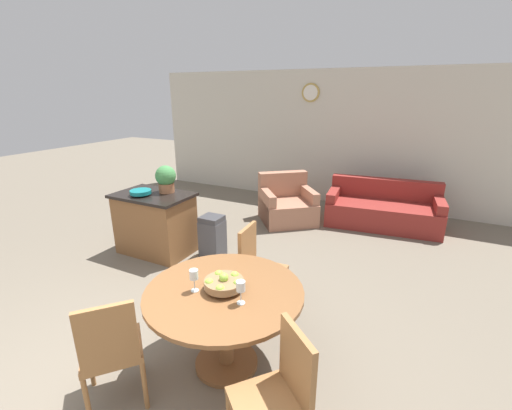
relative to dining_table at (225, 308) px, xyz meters
The scene contains 15 objects.
ground_plane 1.17m from the dining_table, 127.81° to the right, with size 24.00×24.00×0.00m, color #706656.
wall_back 5.13m from the dining_table, 97.07° to the left, with size 8.00×0.09×2.70m.
dining_table is the anchor object (origin of this frame).
dining_chair_near_left 0.88m from the dining_table, 126.33° to the right, with size 0.59×0.59×0.94m.
dining_chair_near_right 0.88m from the dining_table, 36.33° to the right, with size 0.59×0.59×0.94m.
dining_chair_far_side 0.88m from the dining_table, 98.67° to the left, with size 0.45×0.45×0.94m.
fruit_bowl 0.23m from the dining_table, 91.97° to the left, with size 0.32×0.32×0.15m.
wine_glass_left 0.39m from the dining_table, 149.45° to the right, with size 0.07×0.07×0.19m.
wine_glass_right 0.39m from the dining_table, 25.57° to the right, with size 0.07×0.07×0.19m.
kitchen_island 2.54m from the dining_table, 145.14° to the left, with size 1.09×0.71×0.89m.
teal_bowl 2.58m from the dining_table, 148.70° to the left, with size 0.29×0.29×0.08m.
potted_plant 2.60m from the dining_table, 140.58° to the left, with size 0.29×0.29×0.39m.
trash_bin 2.11m from the dining_table, 126.73° to the left, with size 0.31×0.28×0.62m.
couch 4.15m from the dining_table, 79.64° to the left, with size 1.96×1.06×0.78m.
armchair 3.62m from the dining_table, 103.67° to the left, with size 1.26×1.25×0.85m.
Camera 1 is at (1.93, -1.22, 2.27)m, focal length 24.00 mm.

